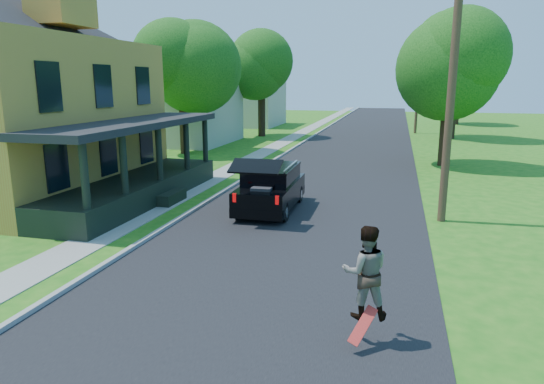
% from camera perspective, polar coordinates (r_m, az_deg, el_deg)
% --- Properties ---
extents(ground, '(140.00, 140.00, 0.00)m').
position_cam_1_polar(ground, '(11.88, -0.82, -9.72)').
color(ground, '#1C6614').
rests_on(ground, ground).
extents(street, '(8.00, 120.00, 0.02)m').
position_cam_1_polar(street, '(31.05, 8.96, 4.21)').
color(street, black).
rests_on(street, ground).
extents(curb, '(0.15, 120.00, 0.12)m').
position_cam_1_polar(curb, '(31.69, 1.64, 4.53)').
color(curb, gray).
rests_on(curb, ground).
extents(sidewalk, '(1.30, 120.00, 0.03)m').
position_cam_1_polar(sidewalk, '(32.06, -1.07, 4.63)').
color(sidewalk, gray).
rests_on(sidewalk, ground).
extents(front_walk, '(6.50, 1.20, 0.03)m').
position_cam_1_polar(front_walk, '(21.20, -21.79, -0.53)').
color(front_walk, gray).
rests_on(front_walk, ground).
extents(neighbor_house_mid, '(12.78, 12.78, 8.30)m').
position_cam_1_polar(neighbor_house_mid, '(38.27, -11.17, 12.01)').
color(neighbor_house_mid, beige).
rests_on(neighbor_house_mid, ground).
extents(neighbor_house_far, '(12.78, 12.78, 8.30)m').
position_cam_1_polar(neighbor_house_far, '(53.18, -3.60, 12.37)').
color(neighbor_house_far, beige).
rests_on(neighbor_house_far, ground).
extents(black_suv, '(1.84, 4.62, 2.14)m').
position_cam_1_polar(black_suv, '(17.46, -0.14, 0.46)').
color(black_suv, black).
rests_on(black_suv, ground).
extents(skateboarder, '(0.94, 0.80, 1.69)m').
position_cam_1_polar(skateboarder, '(8.75, 10.94, -9.22)').
color(skateboarder, black).
rests_on(skateboarder, ground).
extents(skateboard, '(0.48, 0.55, 0.56)m').
position_cam_1_polar(skateboard, '(8.79, 10.63, -15.30)').
color(skateboard, '#B1150F').
rests_on(skateboard, ground).
extents(tree_left_mid, '(5.77, 5.58, 9.04)m').
position_cam_1_polar(tree_left_mid, '(32.14, -10.66, 15.19)').
color(tree_left_mid, black).
rests_on(tree_left_mid, ground).
extents(tree_left_far, '(7.36, 7.60, 9.11)m').
position_cam_1_polar(tree_left_far, '(42.05, -1.26, 14.73)').
color(tree_left_far, black).
rests_on(tree_left_far, ground).
extents(tree_right_near, '(6.52, 6.58, 8.94)m').
position_cam_1_polar(tree_right_near, '(28.57, 20.27, 14.57)').
color(tree_right_near, black).
rests_on(tree_right_near, ground).
extents(tree_right_mid, '(7.19, 7.22, 10.79)m').
position_cam_1_polar(tree_right_mid, '(42.97, 20.93, 15.60)').
color(tree_right_mid, black).
rests_on(tree_right_mid, ground).
extents(tree_right_far, '(6.69, 6.41, 9.25)m').
position_cam_1_polar(tree_right_far, '(57.57, 21.21, 13.52)').
color(tree_right_far, black).
rests_on(tree_right_far, ground).
extents(utility_pole_near, '(1.60, 0.36, 9.20)m').
position_cam_1_polar(utility_pole_near, '(16.66, 20.48, 12.69)').
color(utility_pole_near, '#472E21').
rests_on(utility_pole_near, ground).
extents(utility_pole_far, '(1.54, 0.25, 8.80)m').
position_cam_1_polar(utility_pole_far, '(46.28, 16.83, 12.24)').
color(utility_pole_far, '#472E21').
rests_on(utility_pole_far, ground).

